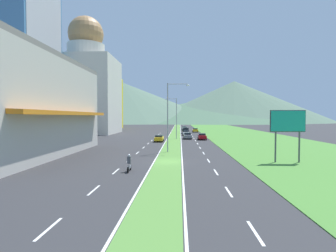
# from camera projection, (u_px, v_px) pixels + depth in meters

# --- Properties ---
(ground_plane) EXTENTS (600.00, 600.00, 0.00)m
(ground_plane) POSITION_uv_depth(u_px,v_px,m) (168.00, 162.00, 33.24)
(ground_plane) COLOR #2D2D30
(grass_median) EXTENTS (3.20, 240.00, 0.06)m
(grass_median) POSITION_uv_depth(u_px,v_px,m) (176.00, 133.00, 93.14)
(grass_median) COLOR #518438
(grass_median) RESTS_ON ground_plane
(grass_verge_right) EXTENTS (24.00, 240.00, 0.06)m
(grass_verge_right) POSITION_uv_depth(u_px,v_px,m) (236.00, 133.00, 92.24)
(grass_verge_right) COLOR #477F33
(grass_verge_right) RESTS_ON ground_plane
(lane_dash_left_0) EXTENTS (0.16, 2.80, 0.01)m
(lane_dash_left_0) POSITION_uv_depth(u_px,v_px,m) (49.00, 229.00, 13.49)
(lane_dash_left_0) COLOR silver
(lane_dash_left_0) RESTS_ON ground_plane
(lane_dash_left_1) EXTENTS (0.16, 2.80, 0.01)m
(lane_dash_left_1) POSITION_uv_depth(u_px,v_px,m) (94.00, 190.00, 20.55)
(lane_dash_left_1) COLOR silver
(lane_dash_left_1) RESTS_ON ground_plane
(lane_dash_left_2) EXTENTS (0.16, 2.80, 0.01)m
(lane_dash_left_2) POSITION_uv_depth(u_px,v_px,m) (116.00, 171.00, 27.61)
(lane_dash_left_2) COLOR silver
(lane_dash_left_2) RESTS_ON ground_plane
(lane_dash_left_3) EXTENTS (0.16, 2.80, 0.01)m
(lane_dash_left_3) POSITION_uv_depth(u_px,v_px,m) (129.00, 160.00, 34.67)
(lane_dash_left_3) COLOR silver
(lane_dash_left_3) RESTS_ON ground_plane
(lane_dash_left_4) EXTENTS (0.16, 2.80, 0.01)m
(lane_dash_left_4) POSITION_uv_depth(u_px,v_px,m) (137.00, 153.00, 41.73)
(lane_dash_left_4) COLOR silver
(lane_dash_left_4) RESTS_ON ground_plane
(lane_dash_left_5) EXTENTS (0.16, 2.80, 0.01)m
(lane_dash_left_5) POSITION_uv_depth(u_px,v_px,m) (144.00, 148.00, 48.79)
(lane_dash_left_5) COLOR silver
(lane_dash_left_5) RESTS_ON ground_plane
(lane_dash_left_6) EXTENTS (0.16, 2.80, 0.01)m
(lane_dash_left_6) POSITION_uv_depth(u_px,v_px,m) (148.00, 144.00, 55.86)
(lane_dash_left_6) COLOR silver
(lane_dash_left_6) RESTS_ON ground_plane
(lane_dash_left_7) EXTENTS (0.16, 2.80, 0.01)m
(lane_dash_left_7) POSITION_uv_depth(u_px,v_px,m) (152.00, 141.00, 62.92)
(lane_dash_left_7) COLOR silver
(lane_dash_left_7) RESTS_ON ground_plane
(lane_dash_left_8) EXTENTS (0.16, 2.80, 0.01)m
(lane_dash_left_8) POSITION_uv_depth(u_px,v_px,m) (155.00, 138.00, 69.98)
(lane_dash_left_8) COLOR silver
(lane_dash_left_8) RESTS_ON ground_plane
(lane_dash_left_9) EXTENTS (0.16, 2.80, 0.01)m
(lane_dash_left_9) POSITION_uv_depth(u_px,v_px,m) (157.00, 136.00, 77.04)
(lane_dash_left_9) COLOR silver
(lane_dash_left_9) RESTS_ON ground_plane
(lane_dash_left_10) EXTENTS (0.16, 2.80, 0.01)m
(lane_dash_left_10) POSITION_uv_depth(u_px,v_px,m) (159.00, 135.00, 84.10)
(lane_dash_left_10) COLOR silver
(lane_dash_left_10) RESTS_ON ground_plane
(lane_dash_left_11) EXTENTS (0.16, 2.80, 0.01)m
(lane_dash_left_11) POSITION_uv_depth(u_px,v_px,m) (160.00, 133.00, 91.16)
(lane_dash_left_11) COLOR silver
(lane_dash_left_11) RESTS_ON ground_plane
(lane_dash_right_0) EXTENTS (0.16, 2.80, 0.01)m
(lane_dash_right_0) POSITION_uv_depth(u_px,v_px,m) (255.00, 232.00, 13.04)
(lane_dash_right_0) COLOR silver
(lane_dash_right_0) RESTS_ON ground_plane
(lane_dash_right_1) EXTENTS (0.16, 2.80, 0.01)m
(lane_dash_right_1) POSITION_uv_depth(u_px,v_px,m) (229.00, 192.00, 20.11)
(lane_dash_right_1) COLOR silver
(lane_dash_right_1) RESTS_ON ground_plane
(lane_dash_right_2) EXTENTS (0.16, 2.80, 0.01)m
(lane_dash_right_2) POSITION_uv_depth(u_px,v_px,m) (216.00, 172.00, 27.17)
(lane_dash_right_2) COLOR silver
(lane_dash_right_2) RESTS_ON ground_plane
(lane_dash_right_3) EXTENTS (0.16, 2.80, 0.01)m
(lane_dash_right_3) POSITION_uv_depth(u_px,v_px,m) (208.00, 161.00, 34.23)
(lane_dash_right_3) COLOR silver
(lane_dash_right_3) RESTS_ON ground_plane
(lane_dash_right_4) EXTENTS (0.16, 2.80, 0.01)m
(lane_dash_right_4) POSITION_uv_depth(u_px,v_px,m) (204.00, 153.00, 41.29)
(lane_dash_right_4) COLOR silver
(lane_dash_right_4) RESTS_ON ground_plane
(lane_dash_right_5) EXTENTS (0.16, 2.80, 0.01)m
(lane_dash_right_5) POSITION_uv_depth(u_px,v_px,m) (200.00, 148.00, 48.35)
(lane_dash_right_5) COLOR silver
(lane_dash_right_5) RESTS_ON ground_plane
(lane_dash_right_6) EXTENTS (0.16, 2.80, 0.01)m
(lane_dash_right_6) POSITION_uv_depth(u_px,v_px,m) (198.00, 144.00, 55.41)
(lane_dash_right_6) COLOR silver
(lane_dash_right_6) RESTS_ON ground_plane
(lane_dash_right_7) EXTENTS (0.16, 2.80, 0.01)m
(lane_dash_right_7) POSITION_uv_depth(u_px,v_px,m) (196.00, 141.00, 62.47)
(lane_dash_right_7) COLOR silver
(lane_dash_right_7) RESTS_ON ground_plane
(lane_dash_right_8) EXTENTS (0.16, 2.80, 0.01)m
(lane_dash_right_8) POSITION_uv_depth(u_px,v_px,m) (194.00, 138.00, 69.53)
(lane_dash_right_8) COLOR silver
(lane_dash_right_8) RESTS_ON ground_plane
(lane_dash_right_9) EXTENTS (0.16, 2.80, 0.01)m
(lane_dash_right_9) POSITION_uv_depth(u_px,v_px,m) (193.00, 136.00, 76.59)
(lane_dash_right_9) COLOR silver
(lane_dash_right_9) RESTS_ON ground_plane
(lane_dash_right_10) EXTENTS (0.16, 2.80, 0.01)m
(lane_dash_right_10) POSITION_uv_depth(u_px,v_px,m) (192.00, 135.00, 83.65)
(lane_dash_right_10) COLOR silver
(lane_dash_right_10) RESTS_ON ground_plane
(lane_dash_right_11) EXTENTS (0.16, 2.80, 0.01)m
(lane_dash_right_11) POSITION_uv_depth(u_px,v_px,m) (191.00, 133.00, 90.72)
(lane_dash_right_11) COLOR silver
(lane_dash_right_11) RESTS_ON ground_plane
(edge_line_median_left) EXTENTS (0.16, 240.00, 0.01)m
(edge_line_median_left) POSITION_uv_depth(u_px,v_px,m) (171.00, 133.00, 93.22)
(edge_line_median_left) COLOR silver
(edge_line_median_left) RESTS_ON ground_plane
(edge_line_median_right) EXTENTS (0.16, 240.00, 0.01)m
(edge_line_median_right) POSITION_uv_depth(u_px,v_px,m) (181.00, 133.00, 93.06)
(edge_line_median_right) COLOR silver
(edge_line_median_right) RESTS_ON ground_plane
(domed_building) EXTENTS (19.55, 19.55, 38.63)m
(domed_building) POSITION_uv_depth(u_px,v_px,m) (86.00, 86.00, 89.67)
(domed_building) COLOR beige
(domed_building) RESTS_ON ground_plane
(midrise_colored) EXTENTS (16.34, 16.34, 24.04)m
(midrise_colored) POSITION_uv_depth(u_px,v_px,m) (102.00, 103.00, 127.23)
(midrise_colored) COLOR yellow
(midrise_colored) RESTS_ON ground_plane
(hill_far_left) EXTENTS (218.97, 218.97, 42.76)m
(hill_far_left) POSITION_uv_depth(u_px,v_px,m) (121.00, 102.00, 290.37)
(hill_far_left) COLOR #516B56
(hill_far_left) RESTS_ON ground_plane
(hill_far_center) EXTENTS (234.47, 234.47, 24.89)m
(hill_far_center) POSITION_uv_depth(u_px,v_px,m) (205.00, 110.00, 296.76)
(hill_far_center) COLOR #47664C
(hill_far_center) RESTS_ON ground_plane
(hill_far_right) EXTENTS (196.01, 196.01, 43.91)m
(hill_far_right) POSITION_uv_depth(u_px,v_px,m) (234.00, 101.00, 292.42)
(hill_far_right) COLOR #516B56
(hill_far_right) RESTS_ON ground_plane
(street_lamp_near) EXTENTS (3.49, 0.28, 10.81)m
(street_lamp_near) POSITION_uv_depth(u_px,v_px,m) (170.00, 113.00, 41.92)
(street_lamp_near) COLOR #99999E
(street_lamp_near) RESTS_ON ground_plane
(street_lamp_mid) EXTENTS (3.03, 0.36, 10.19)m
(street_lamp_mid) POSITION_uv_depth(u_px,v_px,m) (175.00, 116.00, 67.29)
(street_lamp_mid) COLOR #99999E
(street_lamp_mid) RESTS_ON ground_plane
(billboard_roadside) EXTENTS (4.25, 0.28, 6.41)m
(billboard_roadside) POSITION_uv_depth(u_px,v_px,m) (288.00, 124.00, 32.56)
(billboard_roadside) COLOR #4C4C51
(billboard_roadside) RESTS_ON ground_plane
(car_0) EXTENTS (1.91, 4.53, 1.46)m
(car_0) POSITION_uv_depth(u_px,v_px,m) (184.00, 128.00, 113.95)
(car_0) COLOR silver
(car_0) RESTS_ON ground_plane
(car_1) EXTENTS (1.95, 4.26, 1.40)m
(car_1) POSITION_uv_depth(u_px,v_px,m) (195.00, 130.00, 96.70)
(car_1) COLOR yellow
(car_1) RESTS_ON ground_plane
(car_2) EXTENTS (2.00, 4.22, 1.49)m
(car_2) POSITION_uv_depth(u_px,v_px,m) (159.00, 138.00, 60.16)
(car_2) COLOR yellow
(car_2) RESTS_ON ground_plane
(car_3) EXTENTS (2.01, 4.43, 1.59)m
(car_3) POSITION_uv_depth(u_px,v_px,m) (188.00, 136.00, 67.64)
(car_3) COLOR slate
(car_3) RESTS_ON ground_plane
(car_4) EXTENTS (1.99, 4.42, 1.52)m
(car_4) POSITION_uv_depth(u_px,v_px,m) (186.00, 133.00, 81.01)
(car_4) COLOR silver
(car_4) RESTS_ON ground_plane
(car_5) EXTENTS (2.00, 4.10, 1.54)m
(car_5) POSITION_uv_depth(u_px,v_px,m) (202.00, 136.00, 65.26)
(car_5) COLOR maroon
(car_5) RESTS_ON ground_plane
(car_6) EXTENTS (1.91, 4.79, 1.52)m
(car_6) POSITION_uv_depth(u_px,v_px,m) (185.00, 129.00, 105.54)
(car_6) COLOR silver
(car_6) RESTS_ON ground_plane
(pickup_truck_0) EXTENTS (2.18, 5.40, 2.00)m
(pickup_truck_0) POSITION_uv_depth(u_px,v_px,m) (186.00, 131.00, 89.07)
(pickup_truck_0) COLOR black
(pickup_truck_0) RESTS_ON ground_plane
(motorcycle_rider) EXTENTS (0.36, 2.00, 1.80)m
(motorcycle_rider) POSITION_uv_depth(u_px,v_px,m) (129.00, 164.00, 27.44)
(motorcycle_rider) COLOR black
(motorcycle_rider) RESTS_ON ground_plane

